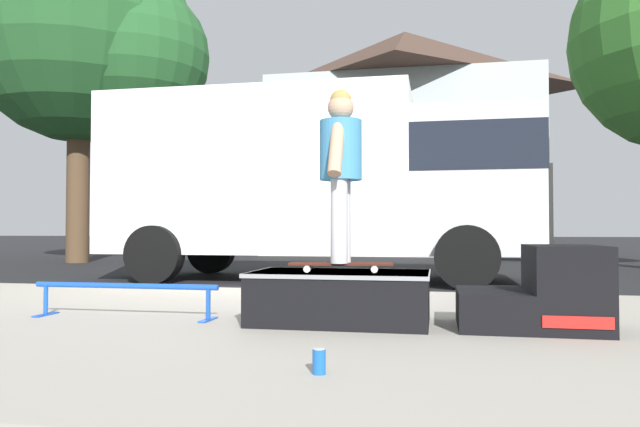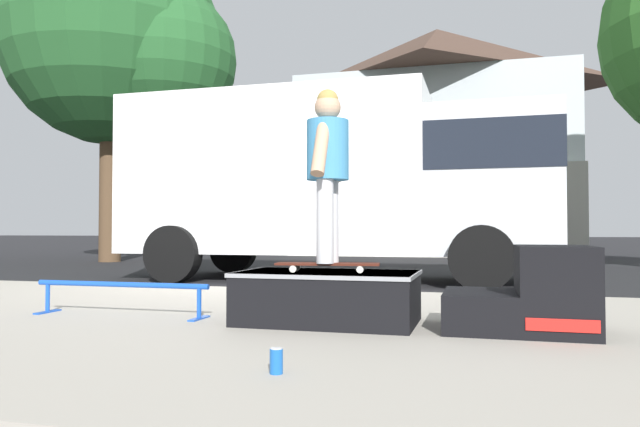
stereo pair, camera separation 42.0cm
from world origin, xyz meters
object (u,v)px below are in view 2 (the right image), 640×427
at_px(box_truck, 336,178).
at_px(street_tree_neighbour, 123,43).
at_px(skate_box, 328,295).
at_px(soda_can, 276,361).
at_px(skater_kid, 328,160).
at_px(skateboard, 328,264).
at_px(grind_rail, 121,290).
at_px(kicker_ramp, 531,296).

bearing_deg(box_truck, street_tree_neighbour, 149.70).
distance_m(skate_box, soda_can, 1.62).
distance_m(soda_can, box_truck, 7.05).
bearing_deg(skate_box, skater_kid, -79.79).
distance_m(skate_box, skateboard, 0.24).
bearing_deg(skater_kid, skate_box, 100.21).
bearing_deg(box_truck, skate_box, -77.00).
bearing_deg(soda_can, grind_rail, 141.45).
height_order(skate_box, street_tree_neighbour, street_tree_neighbour).
height_order(skate_box, skater_kid, skater_kid).
bearing_deg(skateboard, skate_box, 100.21).
xyz_separation_m(soda_can, street_tree_neighbour, (-8.09, 10.70, 5.58)).
height_order(grind_rail, skateboard, skateboard).
relative_size(kicker_ramp, skater_kid, 0.76).
distance_m(skate_box, street_tree_neighbour, 13.24).
xyz_separation_m(skater_kid, soda_can, (0.14, -1.55, -1.17)).
distance_m(grind_rail, skater_kid, 2.04).
height_order(grind_rail, box_truck, box_truck).
bearing_deg(soda_can, box_truck, 101.22).
distance_m(skater_kid, soda_can, 1.95).
height_order(kicker_ramp, box_truck, box_truck).
relative_size(skate_box, box_truck, 0.19).
xyz_separation_m(skate_box, grind_rail, (-1.75, -0.09, 0.00)).
height_order(skateboard, skater_kid, skater_kid).
relative_size(grind_rail, soda_can, 12.61).
relative_size(soda_can, box_truck, 0.02).
height_order(kicker_ramp, grind_rail, kicker_ramp).
bearing_deg(skateboard, grind_rail, -178.79).
height_order(kicker_ramp, skater_kid, skater_kid).
xyz_separation_m(skate_box, soda_can, (0.15, -1.60, -0.15)).
relative_size(skate_box, skateboard, 1.68).
distance_m(grind_rail, street_tree_neighbour, 12.34).
xyz_separation_m(box_truck, street_tree_neighbour, (-6.75, 3.95, 4.06)).
distance_m(skateboard, soda_can, 1.61).
bearing_deg(soda_can, skateboard, 95.20).
bearing_deg(skate_box, kicker_ramp, -0.01).
xyz_separation_m(skater_kid, street_tree_neighbour, (-7.95, 9.15, 4.41)).
bearing_deg(grind_rail, skateboard, 1.21).
xyz_separation_m(kicker_ramp, grind_rail, (-3.21, -0.09, -0.04)).
distance_m(kicker_ramp, grind_rail, 3.21).
bearing_deg(street_tree_neighbour, grind_rail, -56.02).
bearing_deg(skater_kid, kicker_ramp, 1.97).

